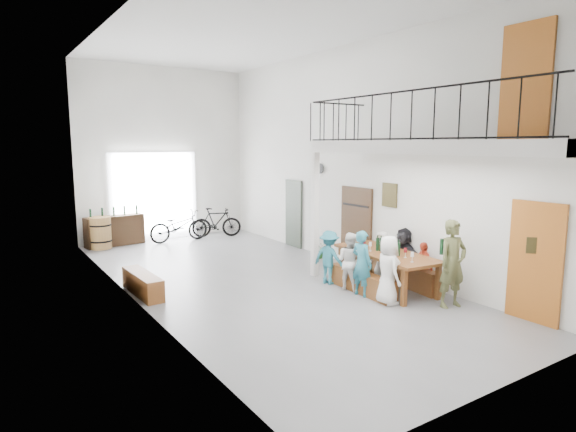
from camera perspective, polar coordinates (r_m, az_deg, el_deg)
floor at (r=11.08m, az=-3.72°, el=-7.51°), size 12.00×12.00×0.00m
room_walls at (r=10.67m, az=-3.91°, el=11.17°), size 12.00×12.00×12.00m
gateway_portal at (r=16.05m, az=-15.58°, el=2.27°), size 2.80×0.08×2.80m
right_wall_decor at (r=10.94m, az=13.58°, el=1.38°), size 0.07×8.28×5.07m
balcony at (r=9.49m, az=16.42°, el=7.61°), size 1.52×5.62×4.00m
tasting_table at (r=10.43m, az=11.58°, el=-4.68°), size 1.28×2.60×0.79m
bench_inner at (r=10.19m, az=8.72°, el=-7.76°), size 0.40×1.89×0.43m
bench_wall at (r=10.93m, az=13.40°, el=-6.62°), size 0.55×2.16×0.49m
tableware at (r=10.35m, az=11.30°, el=-3.55°), size 0.41×1.75×0.35m
side_bench at (r=10.38m, az=-16.85°, el=-7.69°), size 0.41×1.60×0.45m
oak_barrel at (r=15.21m, az=-21.37°, el=-1.86°), size 0.64×0.64×0.94m
serving_counter at (r=15.55m, az=-19.85°, el=-1.64°), size 1.77×0.72×0.91m
counter_bottles at (r=15.44m, az=-19.94°, el=0.52°), size 1.46×0.31×0.28m
guest_left_a at (r=9.47m, az=11.76°, el=-6.28°), size 0.58×0.74×1.33m
guest_left_b at (r=9.87m, az=8.73°, el=-5.56°), size 0.37×0.52×1.35m
guest_left_c at (r=10.26m, az=7.33°, el=-5.32°), size 0.62×0.71×1.23m
guest_left_d at (r=10.64m, az=4.90°, el=-4.90°), size 0.64×0.86×1.18m
guest_right_a at (r=10.50m, az=15.70°, el=-5.78°), size 0.40×0.66×1.04m
guest_right_b at (r=10.99m, az=13.48°, el=-4.54°), size 0.45×1.17×1.23m
guest_right_c at (r=11.24m, az=11.09°, el=-4.53°), size 0.44×0.59×1.10m
host_standing at (r=9.58m, az=18.93°, el=-5.37°), size 0.66×0.48×1.67m
potted_plant at (r=13.06m, az=3.74°, el=-4.07°), size 0.48×0.44×0.43m
bicycle_near at (r=15.57m, az=-12.80°, el=-1.16°), size 1.91×0.71×1.00m
bicycle_far at (r=16.14m, az=-8.47°, el=-0.74°), size 1.68×0.98×0.98m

